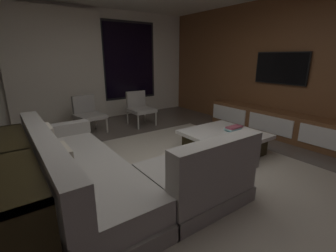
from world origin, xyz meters
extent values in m
plane|color=#564C44|center=(0.00, 0.00, 0.00)|extent=(9.20, 9.20, 0.00)
cube|color=silver|center=(0.00, 3.66, 1.35)|extent=(6.60, 0.12, 2.70)
cube|color=black|center=(1.30, 3.60, 1.45)|extent=(1.52, 0.02, 2.02)
cube|color=black|center=(1.30, 3.58, 1.45)|extent=(1.40, 0.03, 1.90)
cube|color=beige|center=(-0.55, 3.48, 1.30)|extent=(2.10, 0.12, 2.60)
cube|color=brown|center=(3.06, 0.00, 1.35)|extent=(0.12, 7.80, 2.70)
cube|color=#ADA391|center=(0.35, -0.10, 0.01)|extent=(3.20, 3.80, 0.01)
cube|color=gray|center=(-1.07, 0.19, 0.09)|extent=(0.90, 2.50, 0.18)
cube|color=#9E9991|center=(-1.07, 0.19, 0.30)|extent=(0.86, 2.42, 0.24)
cube|color=#9E9991|center=(-1.42, 0.19, 0.62)|extent=(0.20, 2.50, 0.40)
cube|color=#9E9991|center=(-1.07, 1.34, 0.51)|extent=(0.90, 0.20, 0.18)
cube|color=gray|center=(-0.09, -0.61, 0.09)|extent=(1.10, 0.90, 0.18)
cube|color=#9E9991|center=(-0.09, -0.61, 0.30)|extent=(1.07, 0.86, 0.24)
cube|color=#9E9991|center=(-0.09, -0.96, 0.62)|extent=(1.10, 0.20, 0.40)
cube|color=beige|center=(-1.30, 0.74, 0.58)|extent=(0.10, 0.36, 0.36)
cube|color=#B2A893|center=(-1.30, -0.11, 0.58)|extent=(0.10, 0.36, 0.36)
cube|color=black|center=(1.24, 0.11, 0.15)|extent=(1.00, 1.00, 0.30)
cube|color=white|center=(1.24, 0.11, 0.33)|extent=(1.16, 1.16, 0.06)
cube|color=#5BB5C1|center=(1.45, 0.09, 0.37)|extent=(0.25, 0.19, 0.02)
cube|color=#9BCCD0|center=(1.43, 0.09, 0.40)|extent=(0.25, 0.18, 0.03)
cube|color=#A5485A|center=(1.45, 0.08, 0.43)|extent=(0.29, 0.14, 0.03)
cylinder|color=#B2ADA0|center=(1.20, 2.16, 0.18)|extent=(0.04, 0.04, 0.36)
cylinder|color=#B2ADA0|center=(0.72, 2.14, 0.18)|extent=(0.04, 0.04, 0.36)
cylinder|color=#B2ADA0|center=(1.19, 2.66, 0.18)|extent=(0.04, 0.04, 0.36)
cylinder|color=#B2ADA0|center=(0.71, 2.64, 0.18)|extent=(0.04, 0.04, 0.36)
cube|color=#9E9991|center=(0.96, 2.40, 0.36)|extent=(0.56, 0.58, 0.08)
cube|color=#9E9991|center=(0.95, 2.64, 0.59)|extent=(0.49, 0.10, 0.38)
cylinder|color=#B2ADA0|center=(0.07, 2.32, 0.18)|extent=(0.04, 0.04, 0.36)
cylinder|color=#B2ADA0|center=(-0.41, 2.24, 0.18)|extent=(0.04, 0.04, 0.36)
cylinder|color=#B2ADA0|center=(-0.02, 2.81, 0.18)|extent=(0.04, 0.04, 0.36)
cylinder|color=#B2ADA0|center=(-0.50, 2.73, 0.18)|extent=(0.04, 0.04, 0.36)
cube|color=#9E9991|center=(-0.22, 2.53, 0.36)|extent=(0.63, 0.65, 0.08)
cube|color=#9E9991|center=(-0.26, 2.76, 0.59)|extent=(0.49, 0.17, 0.38)
cube|color=brown|center=(2.78, 0.10, 0.26)|extent=(0.44, 3.10, 0.52)
cube|color=white|center=(2.55, -0.94, 0.29)|extent=(0.02, 0.93, 0.33)
cube|color=white|center=(2.55, 0.10, 0.29)|extent=(0.02, 0.93, 0.33)
cube|color=white|center=(2.55, 1.15, 0.29)|extent=(0.02, 0.93, 0.33)
cube|color=black|center=(2.74, -0.75, 0.12)|extent=(0.33, 0.68, 0.19)
cube|color=#5056AC|center=(2.74, -1.01, 0.11)|extent=(0.03, 0.04, 0.18)
cube|color=#504246|center=(2.74, -0.94, 0.11)|extent=(0.03, 0.04, 0.17)
cube|color=#63A98D|center=(2.74, -0.86, 0.10)|extent=(0.03, 0.04, 0.15)
cube|color=gray|center=(2.74, -0.79, 0.11)|extent=(0.03, 0.04, 0.16)
cube|color=#91AABC|center=(2.74, -0.72, 0.12)|extent=(0.03, 0.04, 0.19)
cube|color=gray|center=(2.74, -0.64, 0.11)|extent=(0.03, 0.04, 0.18)
cube|color=#A4BF59|center=(2.74, -0.57, 0.12)|extent=(0.03, 0.04, 0.19)
cube|color=#424484|center=(2.74, -0.49, 0.11)|extent=(0.03, 0.04, 0.17)
cube|color=black|center=(2.95, 0.25, 1.35)|extent=(0.04, 1.08, 0.63)
cube|color=black|center=(2.95, 0.25, 1.35)|extent=(0.05, 1.04, 0.59)
cube|color=black|center=(-1.74, 0.09, 0.72)|extent=(0.40, 2.10, 0.04)
cube|color=black|center=(-1.74, 0.09, 0.14)|extent=(0.38, 2.04, 0.03)
cube|color=black|center=(-1.74, 1.12, 0.37)|extent=(0.40, 0.04, 0.74)
cube|color=black|center=(-1.74, 0.09, 0.37)|extent=(0.38, 0.03, 0.74)
cube|color=white|center=(-1.75, -0.62, 0.27)|extent=(0.18, 0.04, 0.22)
cube|color=white|center=(-1.73, -0.47, 0.27)|extent=(0.18, 0.04, 0.23)
cube|color=white|center=(-1.75, -0.31, 0.27)|extent=(0.18, 0.04, 0.23)
cube|color=silver|center=(-1.74, -0.15, 0.27)|extent=(0.18, 0.04, 0.24)
cube|color=silver|center=(-1.73, 0.01, 0.27)|extent=(0.18, 0.04, 0.23)
cube|color=silver|center=(-1.74, 0.16, 0.28)|extent=(0.18, 0.04, 0.25)
cube|color=silver|center=(-1.73, 0.32, 0.27)|extent=(0.18, 0.04, 0.22)
cube|color=white|center=(-1.73, 0.48, 0.27)|extent=(0.18, 0.04, 0.23)
cube|color=white|center=(-1.73, 0.64, 0.27)|extent=(0.18, 0.04, 0.22)
cube|color=silver|center=(-1.73, 0.79, 0.28)|extent=(0.18, 0.04, 0.25)
cube|color=white|center=(-1.74, 0.95, 0.27)|extent=(0.18, 0.04, 0.23)
camera|label=1|loc=(-1.70, -2.40, 1.58)|focal=25.43mm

